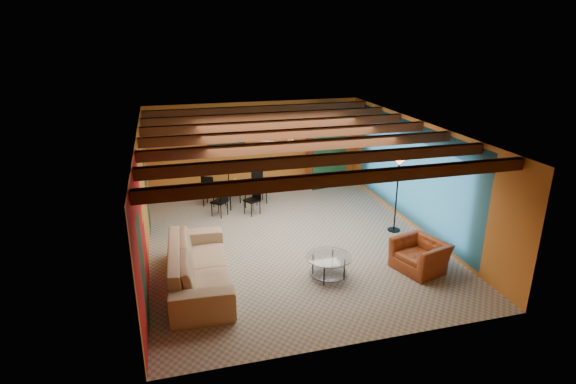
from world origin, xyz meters
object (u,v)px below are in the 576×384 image
object	(u,v)px
sofa	(199,266)
armoire	(326,154)
armchair	(420,255)
potted_plant	(327,113)
floor_lamp	(397,194)
vase	(234,172)
dining_table	(235,191)
coffee_table	(328,267)

from	to	relation	value
sofa	armoire	bearing A→B (deg)	-37.96
armoire	armchair	bearing A→B (deg)	-103.15
sofa	potted_plant	world-z (taller)	potted_plant
potted_plant	sofa	bearing A→B (deg)	-130.63
floor_lamp	vase	size ratio (longest dim) A/B	9.75
dining_table	vase	xyz separation A→B (m)	(0.00, 0.00, 0.56)
sofa	armoire	size ratio (longest dim) A/B	1.42
coffee_table	vase	size ratio (longest dim) A/B	4.66
floor_lamp	armoire	bearing A→B (deg)	96.68
armchair	vase	size ratio (longest dim) A/B	5.08
coffee_table	dining_table	bearing A→B (deg)	105.19
floor_lamp	coffee_table	bearing A→B (deg)	-143.68
armoire	sofa	bearing A→B (deg)	-144.05
armchair	coffee_table	world-z (taller)	armchair
armchair	armoire	distance (m)	5.82
coffee_table	sofa	bearing A→B (deg)	171.39
floor_lamp	potted_plant	size ratio (longest dim) A/B	3.71
armoire	potted_plant	xyz separation A→B (m)	(0.00, 0.00, 1.28)
sofa	vase	xyz separation A→B (m)	(1.35, 4.00, 0.59)
coffee_table	floor_lamp	size ratio (longest dim) A/B	0.48
potted_plant	coffee_table	bearing A→B (deg)	-108.96
dining_table	floor_lamp	distance (m)	4.46
potted_plant	floor_lamp	bearing A→B (deg)	-83.32
sofa	floor_lamp	world-z (taller)	floor_lamp
armoire	dining_table	bearing A→B (deg)	-172.42
vase	floor_lamp	bearing A→B (deg)	-36.64
sofa	dining_table	bearing A→B (deg)	-15.96
armchair	armoire	world-z (taller)	armoire
sofa	dining_table	distance (m)	4.22
armoire	floor_lamp	size ratio (longest dim) A/B	1.06
dining_table	armchair	bearing A→B (deg)	-55.62
coffee_table	dining_table	xyz separation A→B (m)	(-1.19, 4.39, 0.22)
sofa	potted_plant	distance (m)	7.10
armchair	coffee_table	bearing A→B (deg)	-113.15
sofa	potted_plant	xyz separation A→B (m)	(4.46, 5.20, 1.88)
armchair	vase	xyz separation A→B (m)	(-3.14, 4.58, 0.69)
armoire	potted_plant	bearing A→B (deg)	0.00
sofa	floor_lamp	size ratio (longest dim) A/B	1.50
floor_lamp	potted_plant	bearing A→B (deg)	96.68
dining_table	vase	size ratio (longest dim) A/B	8.90
coffee_table	armoire	size ratio (longest dim) A/B	0.45
armchair	potted_plant	distance (m)	6.10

